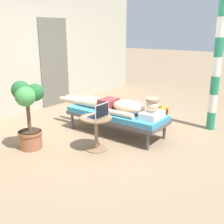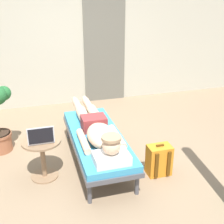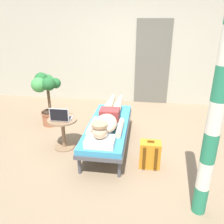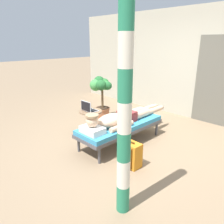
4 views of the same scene
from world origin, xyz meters
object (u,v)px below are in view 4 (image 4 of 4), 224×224
laptop (89,109)px  backpack (131,155)px  side_table (91,118)px  lounge_chair (121,126)px  porch_post (124,117)px  potted_plant (101,92)px  person_reclining (120,118)px

laptop → backpack: bearing=-11.3°
side_table → laptop: size_ratio=1.69×
lounge_chair → laptop: size_ratio=5.82×
lounge_chair → porch_post: size_ratio=0.78×
lounge_chair → potted_plant: 1.52m
side_table → backpack: 1.47m
backpack → side_table: bearing=166.7°
lounge_chair → person_reclining: 0.18m
backpack → potted_plant: 2.37m
lounge_chair → side_table: size_ratio=3.45×
lounge_chair → porch_post: 1.96m
lounge_chair → side_table: (-0.73, -0.15, 0.01)m
laptop → potted_plant: (-0.59, 0.88, 0.10)m
lounge_chair → potted_plant: potted_plant is taller
lounge_chair → porch_post: porch_post is taller
laptop → porch_post: (1.97, -1.07, 0.58)m
potted_plant → person_reclining: bearing=-28.4°
side_table → lounge_chair: bearing=11.9°
side_table → potted_plant: bearing=125.2°
lounge_chair → side_table: 0.74m
potted_plant → porch_post: bearing=-37.4°
backpack → potted_plant: size_ratio=0.39×
potted_plant → lounge_chair: bearing=-27.3°
person_reclining → laptop: bearing=-166.8°
backpack → potted_plant: bearing=149.8°
side_table → porch_post: 2.40m
lounge_chair → potted_plant: (-1.32, 0.68, 0.34)m
potted_plant → side_table: bearing=-54.8°
porch_post → side_table: bearing=150.3°
person_reclining → backpack: person_reclining is taller
person_reclining → backpack: bearing=-33.3°
person_reclining → side_table: size_ratio=4.15×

